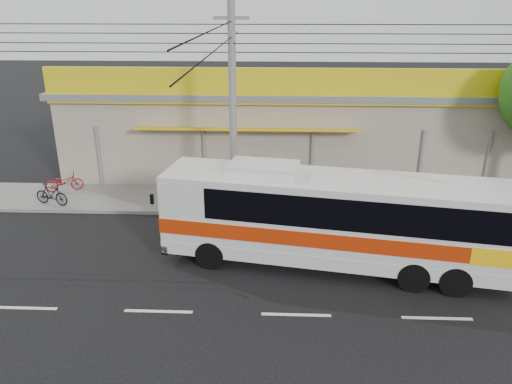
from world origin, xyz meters
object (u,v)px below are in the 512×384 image
(motorbike_red, at_px, (64,182))
(motorbike_dark, at_px, (51,194))
(utility_pole, at_px, (232,37))
(coach_bus, at_px, (339,215))

(motorbike_red, bearing_deg, motorbike_dark, 163.73)
(utility_pole, bearing_deg, coach_bus, -45.11)
(coach_bus, distance_m, motorbike_dark, 12.65)
(coach_bus, xyz_separation_m, motorbike_red, (-11.86, 6.21, -1.27))
(coach_bus, xyz_separation_m, motorbike_dark, (-11.74, 4.54, -1.23))
(utility_pole, bearing_deg, motorbike_dark, 174.48)
(motorbike_red, height_order, utility_pole, utility_pole)
(coach_bus, relative_size, motorbike_dark, 7.25)
(motorbike_red, relative_size, utility_pole, 0.05)
(coach_bus, bearing_deg, utility_pole, 144.97)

